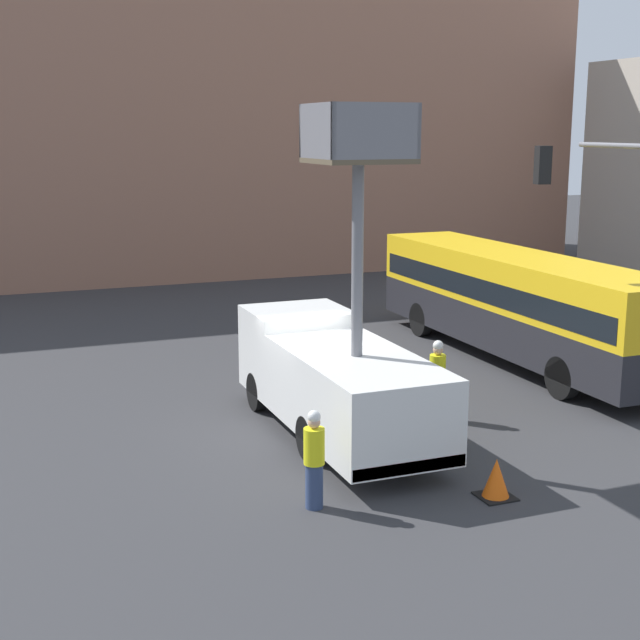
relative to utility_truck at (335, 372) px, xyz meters
The scene contains 8 objects.
ground_plane 1.63m from the utility_truck, 120.30° to the left, with size 120.00×120.00×0.00m, color #333335.
building_backdrop_far 26.59m from the utility_truck, 90.81° to the left, with size 44.00×10.00×14.24m.
utility_truck is the anchor object (origin of this frame).
city_bus 8.61m from the utility_truck, 29.70° to the left, with size 2.48×12.30×3.13m.
traffic_light_pole 8.52m from the utility_truck, ahead, with size 3.96×3.71×6.60m.
road_worker_near_truck 3.96m from the utility_truck, 117.74° to the right, with size 0.38×0.38×1.84m.
road_worker_directing 2.72m from the utility_truck, ahead, with size 0.38×0.38×1.90m.
traffic_cone_near_truck 4.65m from the utility_truck, 71.01° to the right, with size 0.65×0.65×0.75m.
Camera 1 is at (-6.83, -18.09, 6.66)m, focal length 50.00 mm.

